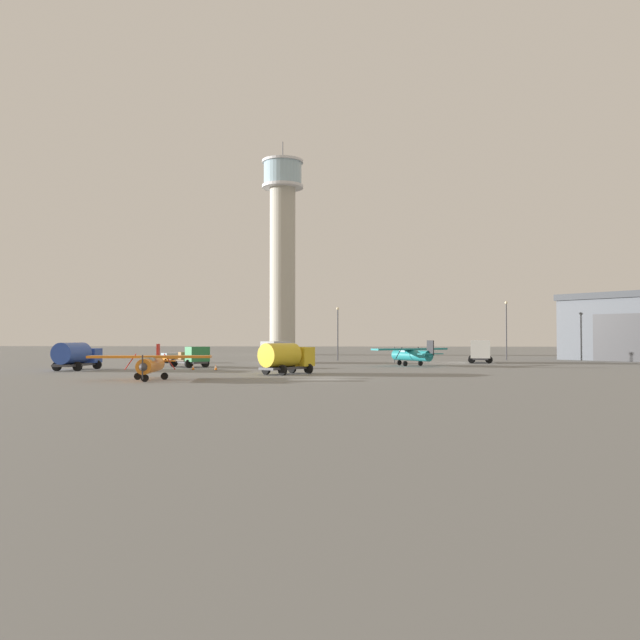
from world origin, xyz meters
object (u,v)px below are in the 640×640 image
object	(u,v)px
car_orange	(169,357)
traffic_cone_near_left	(193,367)
airplane_orange	(151,363)
light_post_west	(506,325)
truck_box_white	(480,350)
truck_fuel_tanker_yellow	(286,357)
airplane_teal	(412,354)
truck_box_silver	(279,351)
control_tower	(283,244)
traffic_cone_near_right	(216,368)
truck_fuel_tanker_blue	(76,355)
light_post_east	(338,329)
truck_flatbed_green	(193,357)

from	to	relation	value
car_orange	traffic_cone_near_left	distance (m)	21.90
airplane_orange	light_post_west	size ratio (longest dim) A/B	1.10
truck_box_white	truck_fuel_tanker_yellow	bearing A→B (deg)	150.82
airplane_teal	truck_box_silver	distance (m)	20.14
control_tower	traffic_cone_near_left	xyz separation A→B (m)	(-1.41, -62.90, -22.73)
truck_box_white	traffic_cone_near_right	xyz separation A→B (m)	(-32.38, -22.86, -1.46)
control_tower	truck_fuel_tanker_yellow	distance (m)	74.32
airplane_orange	car_orange	size ratio (longest dim) A/B	2.29
airplane_orange	traffic_cone_near_right	size ratio (longest dim) A/B	17.14
truck_box_white	truck_box_silver	world-z (taller)	truck_box_white
airplane_orange	light_post_west	world-z (taller)	light_post_west
traffic_cone_near_right	truck_fuel_tanker_blue	bearing A→B (deg)	-175.13
airplane_teal	control_tower	bearing A→B (deg)	-9.41
truck_fuel_tanker_yellow	light_post_west	size ratio (longest dim) A/B	0.63
truck_fuel_tanker_blue	airplane_orange	bearing A→B (deg)	-134.98
control_tower	truck_fuel_tanker_yellow	bearing A→B (deg)	-82.00
truck_box_white	light_post_west	xyz separation A→B (m)	(6.11, 11.79, 3.76)
truck_fuel_tanker_blue	car_orange	world-z (taller)	truck_fuel_tanker_blue
airplane_orange	traffic_cone_near_right	bearing A→B (deg)	165.77
light_post_west	light_post_east	world-z (taller)	light_post_west
airplane_orange	truck_box_white	xyz separation A→B (m)	(34.03, 39.09, 0.35)
truck_box_white	car_orange	distance (m)	44.15
airplane_teal	truck_box_silver	xyz separation A→B (m)	(-18.16, 8.70, 0.16)
control_tower	truck_box_white	world-z (taller)	control_tower
airplane_teal	car_orange	size ratio (longest dim) A/B	2.22
airplane_teal	car_orange	xyz separation A→B (m)	(-33.85, 8.21, -0.77)
traffic_cone_near_right	control_tower	bearing A→B (deg)	91.14
airplane_orange	truck_fuel_tanker_yellow	world-z (taller)	truck_fuel_tanker_yellow
light_post_east	traffic_cone_near_right	world-z (taller)	light_post_east
truck_flatbed_green	traffic_cone_near_left	bearing A→B (deg)	-28.21
airplane_orange	truck_flatbed_green	xyz separation A→B (m)	(-2.66, 22.37, -0.19)
light_post_west	truck_fuel_tanker_yellow	bearing A→B (deg)	-125.51
control_tower	light_post_west	size ratio (longest dim) A/B	4.78
truck_box_silver	light_post_west	xyz separation A→B (m)	(34.49, 13.77, 3.85)
light_post_west	traffic_cone_near_left	xyz separation A→B (m)	(-41.15, -34.20, -5.24)
truck_fuel_tanker_yellow	light_post_east	distance (m)	37.20
airplane_orange	light_post_east	world-z (taller)	light_post_east
truck_fuel_tanker_yellow	truck_box_white	xyz separation A→B (m)	(23.72, 30.02, 0.08)
airplane_teal	airplane_orange	bearing A→B (deg)	106.04
truck_box_silver	traffic_cone_near_right	world-z (taller)	truck_box_silver
truck_box_silver	truck_fuel_tanker_yellow	bearing A→B (deg)	-140.46
traffic_cone_near_left	truck_box_white	bearing A→B (deg)	32.60
light_post_west	truck_fuel_tanker_blue	bearing A→B (deg)	-146.21
airplane_teal	truck_flatbed_green	distance (m)	27.15
truck_flatbed_green	airplane_teal	bearing A→B (deg)	58.49
truck_fuel_tanker_yellow	light_post_east	size ratio (longest dim) A/B	0.72
truck_fuel_tanker_blue	light_post_east	bearing A→B (deg)	-38.40
airplane_teal	light_post_west	size ratio (longest dim) A/B	1.06
airplane_orange	light_post_east	distance (m)	48.07
airplane_orange	airplane_teal	world-z (taller)	airplane_teal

